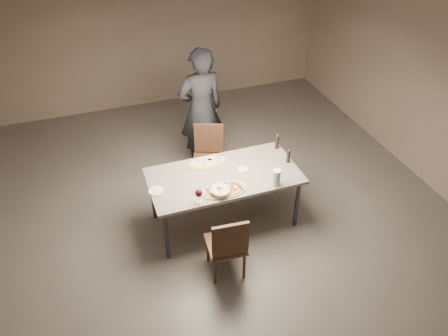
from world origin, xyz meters
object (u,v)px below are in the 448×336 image
object	(u,v)px
dining_table	(224,179)
ham_pizza	(207,163)
bread_basket	(220,191)
chair_near	(228,244)
diner	(201,110)
zucchini_pizza	(224,190)
pepper_mill_left	(288,156)
chair_far	(209,153)
carafe	(276,178)

from	to	relation	value
dining_table	ham_pizza	world-z (taller)	ham_pizza
bread_basket	ham_pizza	bearing A→B (deg)	86.47
dining_table	bread_basket	xyz separation A→B (m)	(-0.16, -0.33, 0.10)
chair_near	diner	size ratio (longest dim) A/B	0.47
diner	zucchini_pizza	bearing A→B (deg)	76.13
chair_near	pepper_mill_left	bearing A→B (deg)	41.83
chair_far	diner	xyz separation A→B (m)	(0.05, 0.48, 0.41)
dining_table	chair_far	world-z (taller)	chair_far
zucchini_pizza	diner	size ratio (longest dim) A/B	0.30
carafe	ham_pizza	bearing A→B (deg)	133.31
zucchini_pizza	chair_near	size ratio (longest dim) A/B	0.63
dining_table	zucchini_pizza	bearing A→B (deg)	-109.90
diner	pepper_mill_left	bearing A→B (deg)	111.66
dining_table	bread_basket	distance (m)	0.38
carafe	chair_near	distance (m)	0.95
pepper_mill_left	diner	world-z (taller)	diner
pepper_mill_left	diner	size ratio (longest dim) A/B	0.10
ham_pizza	carafe	distance (m)	0.91
pepper_mill_left	diner	xyz separation A→B (m)	(-0.71, 1.35, 0.07)
zucchini_pizza	pepper_mill_left	world-z (taller)	pepper_mill_left
carafe	zucchini_pizza	bearing A→B (deg)	170.93
chair_near	chair_far	bearing A→B (deg)	83.89
bread_basket	chair_near	world-z (taller)	chair_near
dining_table	diner	xyz separation A→B (m)	(0.12, 1.33, 0.22)
pepper_mill_left	diner	bearing A→B (deg)	117.62
bread_basket	chair_far	size ratio (longest dim) A/B	0.25
pepper_mill_left	chair_near	xyz separation A→B (m)	(-1.08, -0.82, -0.36)
pepper_mill_left	chair_far	world-z (taller)	pepper_mill_left
bread_basket	chair_near	distance (m)	0.60
carafe	chair_far	world-z (taller)	carafe
zucchini_pizza	pepper_mill_left	size ratio (longest dim) A/B	2.88
ham_pizza	pepper_mill_left	xyz separation A→B (m)	(0.95, -0.30, 0.07)
chair_far	diner	distance (m)	0.64
dining_table	ham_pizza	size ratio (longest dim) A/B	3.63
pepper_mill_left	chair_near	distance (m)	1.40
ham_pizza	pepper_mill_left	bearing A→B (deg)	-2.19
dining_table	carafe	xyz separation A→B (m)	(0.50, -0.38, 0.16)
carafe	diner	world-z (taller)	diner
bread_basket	carafe	size ratio (longest dim) A/B	1.09
ham_pizza	diner	size ratio (longest dim) A/B	0.27
pepper_mill_left	carafe	size ratio (longest dim) A/B	0.92
ham_pizza	carafe	world-z (taller)	carafe
ham_pizza	bread_basket	distance (m)	0.61
dining_table	carafe	distance (m)	0.64
ham_pizza	chair_near	size ratio (longest dim) A/B	0.57
dining_table	chair_far	distance (m)	0.87
dining_table	ham_pizza	xyz separation A→B (m)	(-0.12, 0.28, 0.07)
ham_pizza	chair_far	distance (m)	0.66
dining_table	zucchini_pizza	size ratio (longest dim) A/B	3.30
zucchini_pizza	chair_far	bearing A→B (deg)	78.48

